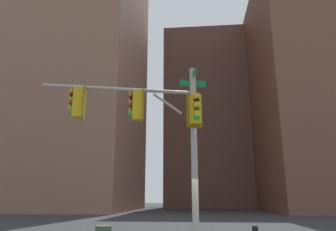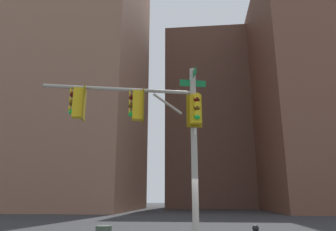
% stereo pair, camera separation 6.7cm
% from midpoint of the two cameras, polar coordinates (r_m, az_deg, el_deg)
% --- Properties ---
extents(signal_pole_assembly, '(1.83, 5.42, 6.42)m').
position_cam_midpoint_polar(signal_pole_assembly, '(10.54, -2.37, -1.04)').
color(signal_pole_assembly, '#9E998C').
rests_on(signal_pole_assembly, ground_plane).
extents(building_brick_nearside, '(21.50, 16.11, 35.40)m').
position_cam_midpoint_polar(building_brick_nearside, '(52.41, 24.87, 4.22)').
color(building_brick_nearside, brown).
rests_on(building_brick_nearside, ground_plane).
extents(building_brick_midblock, '(22.40, 18.15, 47.94)m').
position_cam_midpoint_polar(building_brick_midblock, '(55.41, -15.23, 9.27)').
color(building_brick_midblock, '#845B47').
rests_on(building_brick_midblock, ground_plane).
extents(building_glass_tower, '(30.42, 30.22, 63.04)m').
position_cam_midpoint_polar(building_glass_tower, '(70.95, -23.09, 11.20)').
color(building_glass_tower, '#9EC6C1').
rests_on(building_glass_tower, ground_plane).
extents(building_brick_farside, '(17.77, 17.41, 34.01)m').
position_cam_midpoint_polar(building_brick_farside, '(64.98, 7.62, -1.17)').
color(building_brick_farside, brown).
rests_on(building_brick_farside, ground_plane).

